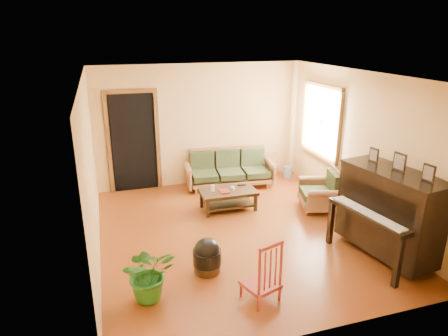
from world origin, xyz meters
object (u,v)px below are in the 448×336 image
object	(u,v)px
armchair	(319,189)
ceramic_crock	(287,172)
sofa	(230,169)
red_chair	(261,269)
coffee_table	(228,200)
footstool	(207,259)
piano	(389,214)
potted_plant	(149,273)

from	to	relation	value
armchair	ceramic_crock	size ratio (longest dim) A/B	3.00
sofa	armchair	distance (m)	2.02
sofa	red_chair	world-z (taller)	red_chair
sofa	coffee_table	xyz separation A→B (m)	(-0.40, -1.12, -0.21)
footstool	ceramic_crock	xyz separation A→B (m)	(2.76, 3.16, -0.06)
ceramic_crock	armchair	bearing A→B (deg)	-96.89
coffee_table	piano	size ratio (longest dim) A/B	0.69
coffee_table	armchair	xyz separation A→B (m)	(1.64, -0.48, 0.20)
red_chair	footstool	bearing A→B (deg)	103.32
sofa	potted_plant	distance (m)	4.01
piano	armchair	bearing A→B (deg)	84.71
footstool	potted_plant	world-z (taller)	potted_plant
sofa	ceramic_crock	size ratio (longest dim) A/B	7.17
footstool	ceramic_crock	size ratio (longest dim) A/B	1.52
coffee_table	potted_plant	distance (m)	2.87
armchair	footstool	size ratio (longest dim) A/B	1.97
footstool	ceramic_crock	bearing A→B (deg)	48.79
red_chair	ceramic_crock	size ratio (longest dim) A/B	3.27
footstool	red_chair	xyz separation A→B (m)	(0.48, -0.79, 0.24)
sofa	coffee_table	distance (m)	1.20
sofa	piano	size ratio (longest dim) A/B	1.23
footstool	red_chair	size ratio (longest dim) A/B	0.47
sofa	potted_plant	size ratio (longest dim) A/B	2.58
ceramic_crock	sofa	bearing A→B (deg)	-174.29
piano	red_chair	distance (m)	2.24
armchair	red_chair	xyz separation A→B (m)	(-2.07, -2.20, 0.04)
coffee_table	armchair	bearing A→B (deg)	-16.45
armchair	red_chair	distance (m)	3.02
armchair	red_chair	world-z (taller)	red_chair
ceramic_crock	piano	bearing A→B (deg)	-91.48
sofa	ceramic_crock	bearing A→B (deg)	11.19
red_chair	armchair	bearing A→B (deg)	28.60
red_chair	ceramic_crock	xyz separation A→B (m)	(2.28, 3.94, -0.30)
footstool	red_chair	world-z (taller)	red_chair
coffee_table	footstool	size ratio (longest dim) A/B	2.62
piano	red_chair	bearing A→B (deg)	-178.25
piano	footstool	world-z (taller)	piano
coffee_table	red_chair	bearing A→B (deg)	-99.21
coffee_table	ceramic_crock	size ratio (longest dim) A/B	3.99
piano	ceramic_crock	bearing A→B (deg)	79.39
coffee_table	footstool	xyz separation A→B (m)	(-0.92, -1.90, 0.00)
footstool	ceramic_crock	distance (m)	4.20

